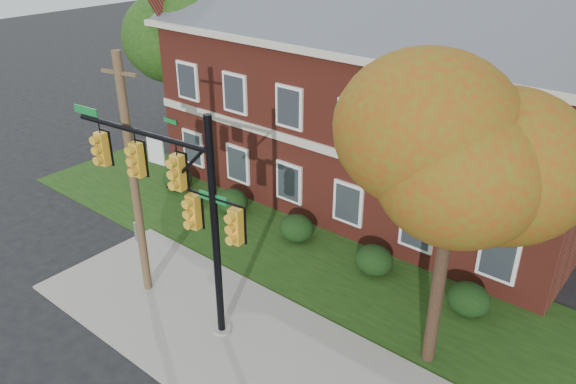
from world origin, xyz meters
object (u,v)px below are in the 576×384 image
Objects in this scene: hedge_left at (232,201)px; sign_post at (140,245)px; apartment_building at (376,86)px; hedge_far_left at (178,179)px; utility_pole at (134,181)px; traffic_signal at (179,196)px; tree_left_rear at (195,22)px; hedge_right at (374,260)px; hedge_center at (297,228)px; hedge_far_right at (469,299)px; tree_near_right at (466,148)px.

hedge_left is 5.99m from sign_post.
apartment_building is 13.43× the size of hedge_far_left.
utility_pole reaches higher than hedge_far_left.
traffic_signal is (3.87, -5.81, 3.82)m from hedge_left.
tree_left_rear is 13.43m from sign_post.
hedge_right is (7.00, 0.00, 0.00)m from hedge_left.
apartment_building is 6.89m from hedge_center.
hedge_far_right is at bearing 0.00° from hedge_left.
sign_post is at bearing -49.16° from hedge_far_left.
hedge_far_right is at bearing -36.89° from apartment_building.
tree_near_right is (7.22, -2.83, 6.14)m from hedge_center.
tree_left_rear is 14.36m from traffic_signal.
hedge_center is 1.00× the size of hedge_right.
hedge_far_right is (14.00, 0.00, 0.00)m from hedge_far_left.
sign_post is (-9.07, -5.70, 1.17)m from hedge_far_right.
hedge_right is (10.50, 0.00, 0.00)m from hedge_far_left.
tree_near_right is at bearing 17.25° from traffic_signal.
traffic_signal is at bearing -3.03° from sign_post.
hedge_center is 0.56× the size of sign_post.
hedge_right is 1.00× the size of hedge_far_right.
hedge_right is at bearing 55.46° from traffic_signal.
hedge_right is at bearing 0.00° from hedge_left.
hedge_far_right is 10.78m from sign_post.
hedge_center is 7.01m from utility_pole.
sign_post is at bearing -100.72° from apartment_building.
tree_left_rear is 1.10× the size of utility_pole.
tree_near_right is 7.83m from traffic_signal.
hedge_left is at bearing 103.60° from sign_post.
tree_near_right reaches higher than traffic_signal.
hedge_far_left is 7.90m from tree_left_rear.
sign_post reaches higher than hedge_left.
hedge_center is 0.16× the size of tree_near_right.
sign_post reaches higher than hedge_center.
tree_near_right is at bearing -85.48° from hedge_far_right.
apartment_building is 11.09m from traffic_signal.
hedge_right is 8.06m from sign_post.
hedge_left is (-3.50, -5.25, -4.46)m from apartment_building.
hedge_far_left is 10.50m from hedge_right.
tree_left_rear is (-6.23, 4.14, 6.16)m from hedge_left.
hedge_far_right is (7.00, -5.25, -4.46)m from apartment_building.
apartment_building is at bearing 36.89° from hedge_far_left.
apartment_building reaches higher than utility_pole.
hedge_right is at bearing 0.00° from hedge_center.
hedge_far_left is at bearing 180.00° from hedge_center.
apartment_building reaches higher than hedge_far_left.
utility_pole is at bearing -4.37° from sign_post.
utility_pole is at bearing -51.52° from tree_left_rear.
hedge_far_left is 8.46m from utility_pole.
apartment_building is at bearing 131.77° from tree_near_right.
hedge_far_left is 3.50m from hedge_left.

